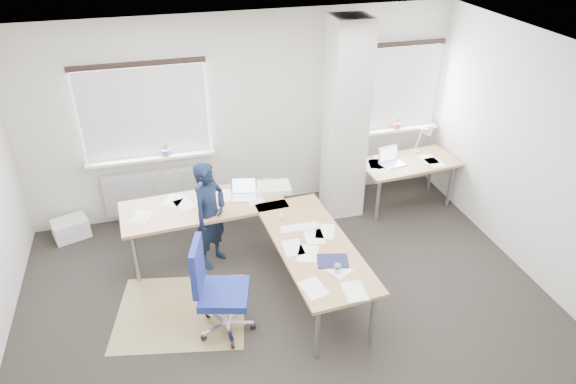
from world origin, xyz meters
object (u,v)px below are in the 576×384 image
object	(u,v)px
desk_main	(259,224)
task_chair	(221,307)
desk_side	(408,164)
person	(210,215)

from	to	relation	value
desk_main	task_chair	world-z (taller)	task_chair
desk_main	desk_side	distance (m)	2.59
desk_main	task_chair	distance (m)	1.12
desk_main	person	world-z (taller)	person
person	task_chair	bearing A→B (deg)	-138.75
desk_side	person	distance (m)	3.01
desk_main	task_chair	bearing A→B (deg)	-128.81
task_chair	person	size ratio (longest dim) A/B	0.80
desk_side	task_chair	xyz separation A→B (m)	(-3.02, -1.80, -0.37)
desk_side	person	size ratio (longest dim) A/B	1.03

